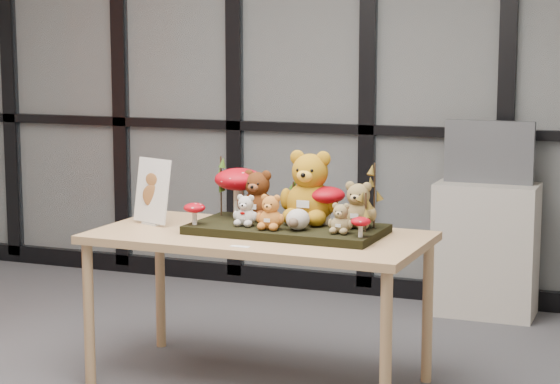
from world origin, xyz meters
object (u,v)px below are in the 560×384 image
at_px(bear_tan_back, 358,202).
at_px(diorama_tray, 287,229).
at_px(bear_pooh_yellow, 310,183).
at_px(mushroom_front_left, 195,213).
at_px(cabinet, 486,249).
at_px(display_table, 259,248).
at_px(monitor, 489,152).
at_px(bear_small_yellow, 271,210).
at_px(bear_white_bow, 246,209).
at_px(plush_cream_hedgehog, 298,218).
at_px(sign_holder, 152,194).
at_px(mushroom_back_left, 239,190).
at_px(mushroom_front_right, 361,226).
at_px(bear_beige_small, 341,217).
at_px(mushroom_back_right, 326,203).
at_px(bear_brown_medium, 258,192).

bearing_deg(bear_tan_back, diorama_tray, -168.28).
height_order(bear_pooh_yellow, mushroom_front_left, bear_pooh_yellow).
xyz_separation_m(diorama_tray, cabinet, (0.65, 1.55, -0.35)).
bearing_deg(display_table, monitor, 66.19).
bearing_deg(bear_small_yellow, bear_tan_back, 28.28).
height_order(bear_white_bow, mushroom_front_left, bear_white_bow).
height_order(diorama_tray, plush_cream_hedgehog, plush_cream_hedgehog).
bearing_deg(sign_holder, display_table, 17.49).
xyz_separation_m(bear_small_yellow, monitor, (0.68, 1.69, 0.12)).
xyz_separation_m(mushroom_back_left, cabinet, (0.95, 1.42, -0.50)).
bearing_deg(bear_white_bow, mushroom_front_right, -5.28).
height_order(bear_small_yellow, plush_cream_hedgehog, bear_small_yellow).
distance_m(bear_beige_small, mushroom_back_left, 0.63).
bearing_deg(bear_white_bow, plush_cream_hedgehog, -1.65).
relative_size(bear_pooh_yellow, bear_tan_back, 1.60).
bearing_deg(sign_holder, mushroom_back_right, 28.64).
bearing_deg(diorama_tray, display_table, -153.43).
xyz_separation_m(display_table, cabinet, (0.77, 1.60, -0.26)).
relative_size(bear_pooh_yellow, mushroom_front_left, 3.32).
bearing_deg(display_table, plush_cream_hedgehog, -9.19).
bearing_deg(bear_small_yellow, mushroom_front_right, -1.92).
xyz_separation_m(bear_brown_medium, cabinet, (0.84, 1.46, -0.50)).
distance_m(plush_cream_hedgehog, cabinet, 1.79).
height_order(mushroom_back_left, monitor, monitor).
bearing_deg(bear_small_yellow, monitor, 69.53).
bearing_deg(sign_holder, mushroom_back_left, 41.96).
bearing_deg(bear_brown_medium, display_table, -63.82).
distance_m(bear_pooh_yellow, mushroom_back_right, 0.12).
bearing_deg(bear_white_bow, bear_beige_small, -0.66).
xyz_separation_m(bear_brown_medium, sign_holder, (-0.51, -0.11, -0.02)).
distance_m(bear_white_bow, bear_beige_small, 0.46).
xyz_separation_m(plush_cream_hedgehog, mushroom_front_left, (-0.49, -0.05, 0.00)).
height_order(sign_holder, monitor, monitor).
distance_m(bear_brown_medium, mushroom_back_right, 0.34).
relative_size(mushroom_back_left, sign_holder, 0.82).
bearing_deg(mushroom_back_left, mushroom_back_right, -4.39).
distance_m(display_table, mushroom_front_left, 0.34).
height_order(mushroom_back_left, mushroom_front_left, mushroom_back_left).
relative_size(bear_small_yellow, plush_cream_hedgehog, 1.65).
bearing_deg(display_table, sign_holder, 178.23).
bearing_deg(mushroom_back_right, bear_brown_medium, -179.04).
height_order(bear_tan_back, plush_cream_hedgehog, bear_tan_back).
bearing_deg(plush_cream_hedgehog, mushroom_front_left, -172.90).
distance_m(bear_small_yellow, bear_beige_small, 0.32).
relative_size(mushroom_back_left, mushroom_back_right, 1.34).
relative_size(bear_beige_small, mushroom_front_right, 1.53).
bearing_deg(display_table, bear_beige_small, -4.35).
relative_size(diorama_tray, cabinet, 1.13).
distance_m(bear_tan_back, mushroom_back_left, 0.63).
height_order(bear_pooh_yellow, mushroom_back_right, bear_pooh_yellow).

